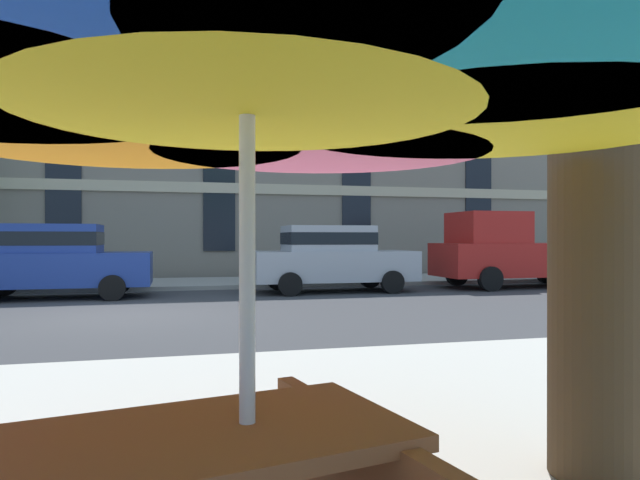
{
  "coord_description": "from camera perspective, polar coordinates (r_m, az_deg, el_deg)",
  "views": [
    {
      "loc": [
        1.0,
        -11.09,
        1.45
      ],
      "look_at": [
        4.66,
        3.2,
        1.4
      ],
      "focal_mm": 31.94,
      "sensor_mm": 36.0,
      "label": 1
    }
  ],
  "objects": [
    {
      "name": "patio_umbrella",
      "position": [
        2.21,
        -7.31,
        17.37
      ],
      "size": [
        3.82,
        3.55,
        2.37
      ],
      "color": "silver",
      "rests_on": "ground"
    },
    {
      "name": "apartment_building",
      "position": [
        26.57,
        -16.58,
        10.92
      ],
      "size": [
        40.19,
        12.08,
        12.8
      ],
      "color": "gray",
      "rests_on": "ground"
    },
    {
      "name": "sidewalk_far",
      "position": [
        17.97,
        -17.56,
        -4.25
      ],
      "size": [
        56.0,
        3.6,
        0.12
      ],
      "primitive_type": "cube",
      "color": "#9E998E",
      "rests_on": "ground"
    },
    {
      "name": "sedan_silver",
      "position": [
        15.36,
        1.12,
        -1.67
      ],
      "size": [
        4.4,
        1.98,
        1.78
      ],
      "color": "#A8AAB2",
      "rests_on": "ground"
    },
    {
      "name": "sedan_blue",
      "position": [
        15.06,
        -25.13,
        -1.73
      ],
      "size": [
        4.4,
        1.98,
        1.78
      ],
      "color": "navy",
      "rests_on": "ground"
    },
    {
      "name": "pickup_red",
      "position": [
        17.69,
        18.85,
        -1.19
      ],
      "size": [
        5.1,
        2.12,
        2.2
      ],
      "color": "#B21E19",
      "rests_on": "ground"
    },
    {
      "name": "ground_plane",
      "position": [
        11.23,
        -19.51,
        -7.23
      ],
      "size": [
        120.0,
        120.0,
        0.0
      ],
      "primitive_type": "plane",
      "color": "#38383A"
    }
  ]
}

